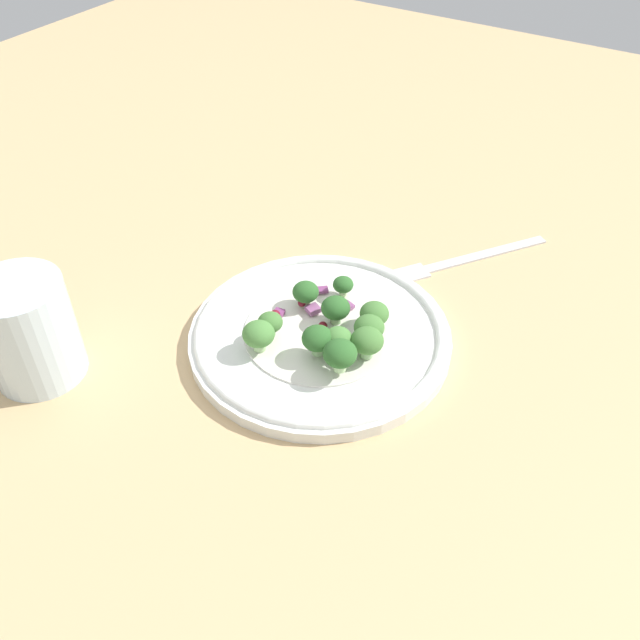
% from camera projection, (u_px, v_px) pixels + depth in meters
% --- Properties ---
extents(ground_plane, '(1.80, 1.80, 0.02)m').
position_uv_depth(ground_plane, '(318.00, 333.00, 0.67)').
color(ground_plane, tan).
extents(plate, '(0.25, 0.25, 0.02)m').
position_uv_depth(plate, '(320.00, 335.00, 0.64)').
color(plate, white).
rests_on(plate, ground_plane).
extents(dressing_pool, '(0.14, 0.14, 0.00)m').
position_uv_depth(dressing_pool, '(320.00, 331.00, 0.64)').
color(dressing_pool, white).
rests_on(dressing_pool, plate).
extents(broccoli_floret_0, '(0.02, 0.02, 0.02)m').
position_uv_depth(broccoli_floret_0, '(343.00, 285.00, 0.67)').
color(broccoli_floret_0, '#ADD18E').
rests_on(broccoli_floret_0, plate).
extents(broccoli_floret_1, '(0.03, 0.03, 0.03)m').
position_uv_depth(broccoli_floret_1, '(340.00, 354.00, 0.58)').
color(broccoli_floret_1, '#ADD18E').
rests_on(broccoli_floret_1, plate).
extents(broccoli_floret_2, '(0.03, 0.03, 0.03)m').
position_uv_depth(broccoli_floret_2, '(306.00, 292.00, 0.65)').
color(broccoli_floret_2, '#9EC684').
rests_on(broccoli_floret_2, plate).
extents(broccoli_floret_3, '(0.03, 0.03, 0.03)m').
position_uv_depth(broccoli_floret_3, '(374.00, 314.00, 0.63)').
color(broccoli_floret_3, '#ADD18E').
rests_on(broccoli_floret_3, plate).
extents(broccoli_floret_4, '(0.03, 0.03, 0.03)m').
position_uv_depth(broccoli_floret_4, '(369.00, 328.00, 0.61)').
color(broccoli_floret_4, '#8EB77A').
rests_on(broccoli_floret_4, plate).
extents(broccoli_floret_5, '(0.02, 0.02, 0.02)m').
position_uv_depth(broccoli_floret_5, '(338.00, 339.00, 0.60)').
color(broccoli_floret_5, '#ADD18E').
rests_on(broccoli_floret_5, plate).
extents(broccoli_floret_6, '(0.02, 0.02, 0.02)m').
position_uv_depth(broccoli_floret_6, '(270.00, 323.00, 0.62)').
color(broccoli_floret_6, '#8EB77A').
rests_on(broccoli_floret_6, plate).
extents(broccoli_floret_7, '(0.03, 0.03, 0.03)m').
position_uv_depth(broccoli_floret_7, '(259.00, 335.00, 0.61)').
color(broccoli_floret_7, '#ADD18E').
rests_on(broccoli_floret_7, plate).
extents(broccoli_floret_8, '(0.03, 0.03, 0.03)m').
position_uv_depth(broccoli_floret_8, '(367.00, 341.00, 0.60)').
color(broccoli_floret_8, '#8EB77A').
rests_on(broccoli_floret_8, plate).
extents(broccoli_floret_9, '(0.03, 0.03, 0.03)m').
position_uv_depth(broccoli_floret_9, '(318.00, 339.00, 0.60)').
color(broccoli_floret_9, '#8EB77A').
rests_on(broccoli_floret_9, plate).
extents(broccoli_floret_10, '(0.03, 0.03, 0.03)m').
position_uv_depth(broccoli_floret_10, '(336.00, 308.00, 0.64)').
color(broccoli_floret_10, '#8EB77A').
rests_on(broccoli_floret_10, plate).
extents(cranberry_0, '(0.01, 0.01, 0.01)m').
position_uv_depth(cranberry_0, '(275.00, 315.00, 0.64)').
color(cranberry_0, maroon).
rests_on(cranberry_0, plate).
extents(cranberry_1, '(0.01, 0.01, 0.01)m').
position_uv_depth(cranberry_1, '(303.00, 301.00, 0.66)').
color(cranberry_1, maroon).
rests_on(cranberry_1, plate).
extents(cranberry_2, '(0.01, 0.01, 0.01)m').
position_uv_depth(cranberry_2, '(323.00, 326.00, 0.64)').
color(cranberry_2, maroon).
rests_on(cranberry_2, plate).
extents(cranberry_3, '(0.01, 0.01, 0.01)m').
position_uv_depth(cranberry_3, '(265.00, 331.00, 0.63)').
color(cranberry_3, maroon).
rests_on(cranberry_3, plate).
extents(cranberry_4, '(0.01, 0.01, 0.01)m').
position_uv_depth(cranberry_4, '(375.00, 335.00, 0.62)').
color(cranberry_4, maroon).
rests_on(cranberry_4, plate).
extents(onion_bit_0, '(0.01, 0.01, 0.00)m').
position_uv_depth(onion_bit_0, '(322.00, 290.00, 0.68)').
color(onion_bit_0, '#843D75').
rests_on(onion_bit_0, plate).
extents(onion_bit_1, '(0.02, 0.02, 0.00)m').
position_uv_depth(onion_bit_1, '(313.00, 309.00, 0.65)').
color(onion_bit_1, '#A35B93').
rests_on(onion_bit_1, plate).
extents(onion_bit_2, '(0.01, 0.01, 0.00)m').
position_uv_depth(onion_bit_2, '(279.00, 313.00, 0.65)').
color(onion_bit_2, '#843D75').
rests_on(onion_bit_2, plate).
extents(onion_bit_3, '(0.01, 0.01, 0.00)m').
position_uv_depth(onion_bit_3, '(338.00, 335.00, 0.63)').
color(onion_bit_3, '#A35B93').
rests_on(onion_bit_3, plate).
extents(onion_bit_4, '(0.01, 0.01, 0.00)m').
position_uv_depth(onion_bit_4, '(348.00, 305.00, 0.66)').
color(onion_bit_4, '#934C84').
rests_on(onion_bit_4, plate).
extents(fork, '(0.16, 0.12, 0.01)m').
position_uv_depth(fork, '(462.00, 259.00, 0.74)').
color(fork, silver).
rests_on(fork, ground_plane).
extents(water_glass, '(0.08, 0.08, 0.10)m').
position_uv_depth(water_glass, '(28.00, 331.00, 0.59)').
color(water_glass, silver).
rests_on(water_glass, ground_plane).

